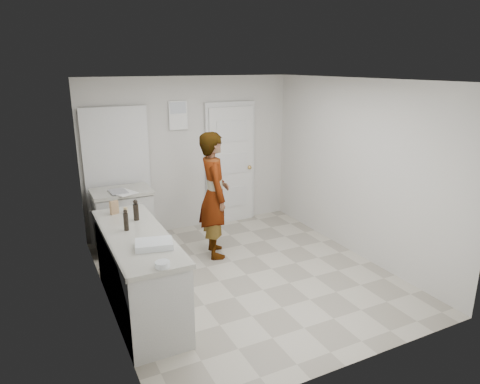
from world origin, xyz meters
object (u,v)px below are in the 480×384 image
baking_dish (154,244)px  person (214,195)px  egg_bowl (162,264)px  oil_cruet_b (126,220)px  oil_cruet_a (136,210)px  cake_mix_box (114,208)px  spice_jar (126,210)px

baking_dish → person: bearing=48.6°
baking_dish → egg_bowl: (-0.05, -0.46, -0.00)m
oil_cruet_b → egg_bowl: bearing=-84.7°
person → oil_cruet_a: size_ratio=7.19×
oil_cruet_a → person: bearing=25.2°
person → oil_cruet_a: person is taller
egg_bowl → cake_mix_box: bearing=93.9°
cake_mix_box → egg_bowl: cake_mix_box is taller
person → spice_jar: bearing=114.1°
spice_jar → oil_cruet_b: (-0.11, -0.57, 0.08)m
oil_cruet_a → oil_cruet_b: (-0.17, -0.27, -0.00)m
person → oil_cruet_b: bearing=133.0°
person → spice_jar: size_ratio=24.01×
cake_mix_box → spice_jar: cake_mix_box is taller
spice_jar → person: bearing=12.3°
spice_jar → oil_cruet_b: bearing=-101.2°
spice_jar → oil_cruet_b: oil_cruet_b is taller
oil_cruet_b → spice_jar: bearing=78.8°
person → spice_jar: person is taller
person → egg_bowl: 2.30m
oil_cruet_a → egg_bowl: oil_cruet_a is taller
baking_dish → oil_cruet_b: bearing=104.2°
cake_mix_box → baking_dish: bearing=-104.6°
oil_cruet_a → oil_cruet_b: bearing=-122.6°
baking_dish → oil_cruet_a: bearing=88.1°
oil_cruet_a → oil_cruet_b: oil_cruet_a is taller
cake_mix_box → baking_dish: 1.19m
oil_cruet_a → spice_jar: bearing=101.8°
person → cake_mix_box: bearing=111.8°
person → cake_mix_box: size_ratio=10.92×
spice_jar → oil_cruet_a: 0.31m
oil_cruet_a → cake_mix_box: bearing=119.9°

